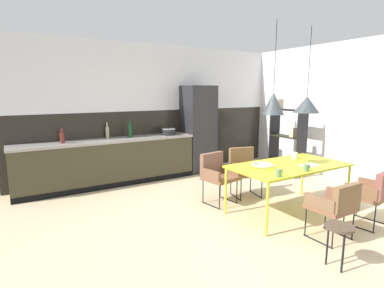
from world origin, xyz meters
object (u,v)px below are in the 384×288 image
refrigerator_column (198,129)px  fruit_bowl (262,165)px  armchair_head_of_table (244,166)px  bottle_wine_green (107,132)px  mug_dark_espresso (295,156)px  cooking_pot (169,132)px  mug_glass_clear (279,173)px  open_shelf_unit (287,137)px  side_stool (339,230)px  pendant_lamp_over_table_near (273,103)px  armchair_facing_counter (374,190)px  pendant_lamp_over_table_far (307,104)px  mug_wide_latte (306,168)px  armchair_far_side (336,203)px  bottle_spice_small (130,131)px  dining_table (289,167)px  open_book (310,165)px  armchair_corner_seat (217,171)px  bottle_oil_tall (62,137)px

refrigerator_column → fruit_bowl: size_ratio=6.29×
armchair_head_of_table → bottle_wine_green: 2.79m
mug_dark_espresso → cooking_pot: (-1.00, 2.52, 0.17)m
mug_glass_clear → fruit_bowl: bearing=71.2°
open_shelf_unit → mug_dark_espresso: bearing=-44.6°
side_stool → pendant_lamp_over_table_near: 1.86m
armchair_facing_counter → pendant_lamp_over_table_far: (-0.23, 0.98, 1.11)m
fruit_bowl → pendant_lamp_over_table_near: pendant_lamp_over_table_near is taller
pendant_lamp_over_table_far → fruit_bowl: bearing=177.8°
mug_dark_espresso → mug_wide_latte: (-0.49, -0.61, -0.01)m
armchair_far_side → cooking_pot: size_ratio=2.64×
bottle_spice_small → armchair_facing_counter: bearing=-61.7°
armchair_facing_counter → cooking_pot: (-1.20, 3.69, 0.45)m
mug_dark_espresso → open_shelf_unit: (1.30, 1.32, 0.04)m
mug_dark_espresso → pendant_lamp_over_table_near: bearing=-164.8°
dining_table → fruit_bowl: size_ratio=5.76×
mug_wide_latte → pendant_lamp_over_table_far: size_ratio=0.10×
fruit_bowl → armchair_head_of_table: bearing=64.3°
mug_wide_latte → pendant_lamp_over_table_far: bearing=42.6°
open_book → pendant_lamp_over_table_near: (-0.56, 0.24, 0.91)m
armchair_facing_counter → mug_glass_clear: size_ratio=6.63×
armchair_far_side → pendant_lamp_over_table_far: bearing=59.1°
refrigerator_column → armchair_facing_counter: bearing=-83.4°
open_book → pendant_lamp_over_table_far: pendant_lamp_over_table_far is taller
mug_dark_espresso → bottle_spice_small: bearing=125.1°
mug_glass_clear → open_shelf_unit: size_ratio=0.07×
refrigerator_column → armchair_corner_seat: refrigerator_column is taller
pendant_lamp_over_table_far → armchair_corner_seat: bearing=140.2°
mug_glass_clear → bottle_spice_small: (-0.81, 3.22, 0.25)m
pendant_lamp_over_table_near → refrigerator_column: bearing=79.5°
armchair_facing_counter → fruit_bowl: fruit_bowl is taller
mug_dark_espresso → side_stool: bearing=-125.4°
refrigerator_column → mug_wide_latte: 3.19m
dining_table → mug_glass_clear: size_ratio=15.03×
refrigerator_column → pendant_lamp_over_table_near: size_ratio=1.54×
open_book → open_shelf_unit: (1.49, 1.76, 0.08)m
side_stool → mug_dark_espresso: bearing=54.6°
side_stool → pendant_lamp_over_table_near: pendant_lamp_over_table_near is taller
cooking_pot → fruit_bowl: bearing=-87.0°
armchair_corner_seat → bottle_spice_small: (-0.76, 1.93, 0.51)m
mug_dark_espresso → pendant_lamp_over_table_near: size_ratio=0.10×
armchair_corner_seat → open_book: armchair_corner_seat is taller
side_stool → open_shelf_unit: bearing=50.0°
refrigerator_column → bottle_oil_tall: 2.88m
dining_table → pendant_lamp_over_table_far: 0.99m
armchair_corner_seat → mug_wide_latte: (0.58, -1.28, 0.26)m
mug_glass_clear → pendant_lamp_over_table_far: (0.98, 0.42, 0.83)m
refrigerator_column → pendant_lamp_over_table_near: (-0.51, -2.76, 0.68)m
armchair_facing_counter → mug_glass_clear: 1.37m
refrigerator_column → mug_dark_espresso: refrigerator_column is taller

